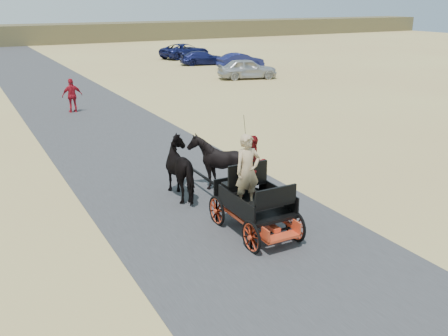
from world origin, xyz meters
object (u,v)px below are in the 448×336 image
car_a (247,69)px  car_b (241,61)px  horse_right (218,163)px  car_c (203,58)px  horse_left (184,169)px  car_d (185,51)px  pedestrian (72,96)px  carriage (255,218)px

car_a → car_b: size_ratio=1.09×
horse_right → car_c: (13.03, 27.53, -0.26)m
horse_left → horse_right: size_ratio=1.18×
car_b → car_d: size_ratio=0.77×
horse_right → pedestrian: (-1.41, 13.21, 0.01)m
car_c → carriage: bearing=168.6°
pedestrian → car_a: (13.69, 5.50, -0.14)m
car_c → car_b: bearing=-145.2°
car_c → pedestrian: bearing=147.3°
carriage → pedestrian: (-0.86, 16.21, 0.50)m
pedestrian → car_a: bearing=-160.0°
carriage → horse_right: 3.09m
carriage → car_d: 38.67m
car_a → car_b: 5.49m
car_c → car_d: (0.69, 5.41, 0.11)m
carriage → car_d: (14.27, 35.94, 0.34)m
car_d → carriage: bearing=143.7°
horse_left → car_d: (14.82, 32.94, -0.14)m
horse_left → car_c: horse_left is taller
carriage → car_d: size_ratio=0.47×
car_b → horse_right: bearing=150.9°
horse_left → car_a: bearing=-125.6°
car_d → horse_right: bearing=142.7°
horse_right → car_d: 35.68m
car_a → car_d: (1.44, 14.23, -0.02)m
carriage → horse_right: size_ratio=1.41×
horse_right → car_d: (13.72, 32.94, -0.15)m
horse_left → car_d: bearing=-114.2°
pedestrian → car_b: 19.14m
horse_left → horse_right: (1.10, 0.00, 0.00)m
horse_right → car_d: size_ratio=0.34×
car_d → horse_left: bearing=141.1°
horse_left → horse_right: bearing=-180.0°
carriage → car_a: 25.22m
horse_right → car_b: 27.82m
carriage → car_c: car_c is taller
car_a → carriage: bearing=164.7°
horse_right → pedestrian: 13.28m
horse_left → carriage: bearing=100.4°
carriage → horse_left: 3.09m
car_a → car_c: bearing=10.4°
horse_right → car_a: size_ratio=0.40×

